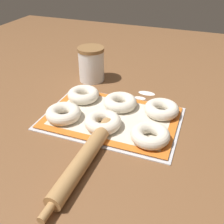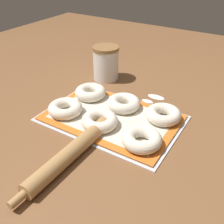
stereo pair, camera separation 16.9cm
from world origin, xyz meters
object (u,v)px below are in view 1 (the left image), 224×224
(bagel_front_right, at_px, (150,135))
(flour_canister, at_px, (91,64))
(bagel_back_right, at_px, (162,109))
(bagel_front_center, at_px, (103,122))
(bagel_back_center, at_px, (120,102))
(rolling_pin, at_px, (85,157))
(baking_tray, at_px, (112,118))
(bagel_back_left, at_px, (83,95))
(bagel_front_left, at_px, (63,113))

(bagel_front_right, xyz_separation_m, flour_canister, (-0.40, 0.39, 0.05))
(bagel_front_right, relative_size, bagel_back_right, 1.00)
(bagel_front_center, bearing_deg, bagel_back_right, 41.85)
(bagel_back_center, bearing_deg, bagel_front_right, -45.68)
(rolling_pin, bearing_deg, bagel_back_center, 90.58)
(baking_tray, xyz_separation_m, bagel_back_left, (-0.17, 0.09, 0.03))
(baking_tray, height_order, bagel_back_center, bagel_back_center)
(bagel_front_left, relative_size, flour_canister, 0.81)
(bagel_back_right, distance_m, flour_canister, 0.46)
(baking_tray, distance_m, bagel_back_left, 0.19)
(bagel_back_center, height_order, bagel_back_right, same)
(bagel_back_center, bearing_deg, bagel_front_center, -94.60)
(bagel_front_left, height_order, bagel_back_center, same)
(baking_tray, height_order, bagel_front_right, bagel_front_right)
(bagel_back_center, relative_size, flour_canister, 0.81)
(bagel_back_left, height_order, bagel_back_right, same)
(bagel_back_right, height_order, rolling_pin, bagel_back_right)
(bagel_front_left, relative_size, bagel_back_right, 1.00)
(bagel_back_center, relative_size, bagel_back_right, 1.00)
(bagel_front_left, bearing_deg, rolling_pin, -45.64)
(baking_tray, height_order, bagel_front_left, bagel_front_left)
(bagel_back_left, height_order, rolling_pin, bagel_back_left)
(bagel_front_center, relative_size, bagel_back_right, 1.00)
(bagel_back_center, height_order, rolling_pin, bagel_back_center)
(bagel_front_center, bearing_deg, baking_tray, 84.48)
(bagel_back_left, xyz_separation_m, bagel_back_center, (0.17, -0.00, 0.00))
(flour_canister, bearing_deg, bagel_back_right, -27.89)
(bagel_back_center, bearing_deg, bagel_front_left, -138.34)
(baking_tray, xyz_separation_m, bagel_back_right, (0.18, 0.09, 0.03))
(baking_tray, xyz_separation_m, bagel_front_left, (-0.17, -0.08, 0.03))
(baking_tray, bearing_deg, bagel_back_center, 86.25)
(bagel_front_left, bearing_deg, bagel_back_center, 41.66)
(baking_tray, bearing_deg, bagel_front_right, -27.50)
(flour_canister, bearing_deg, bagel_front_left, -82.39)
(bagel_front_center, height_order, flour_canister, flour_canister)
(bagel_front_left, distance_m, bagel_back_left, 0.16)
(bagel_front_left, relative_size, bagel_back_center, 1.00)
(bagel_front_left, height_order, bagel_front_right, same)
(bagel_front_left, xyz_separation_m, bagel_back_center, (0.18, 0.16, 0.00))
(bagel_front_right, distance_m, flour_canister, 0.56)
(bagel_front_left, relative_size, bagel_front_center, 1.00)
(bagel_front_left, xyz_separation_m, bagel_front_right, (0.35, -0.02, 0.00))
(bagel_front_right, bearing_deg, baking_tray, 152.50)
(bagel_front_right, bearing_deg, bagel_front_center, 175.22)
(bagel_back_center, distance_m, rolling_pin, 0.35)
(bagel_back_left, xyz_separation_m, flour_canister, (-0.06, 0.22, 0.05))
(bagel_front_right, bearing_deg, bagel_front_left, 177.54)
(flour_canister, bearing_deg, bagel_front_right, -44.60)
(rolling_pin, bearing_deg, bagel_front_right, 45.84)
(bagel_front_center, height_order, bagel_back_left, same)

